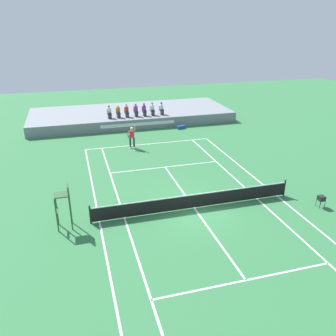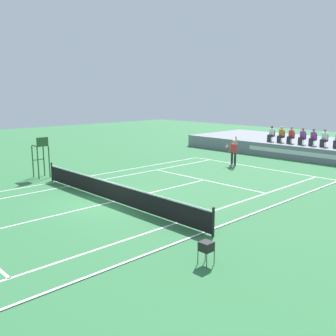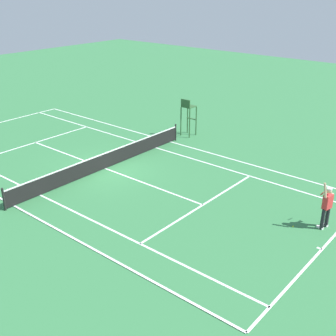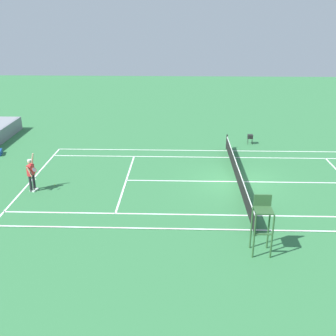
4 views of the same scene
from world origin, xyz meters
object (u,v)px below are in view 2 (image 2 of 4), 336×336
(tennis_ball, at_px, (233,169))
(ball_hopper, at_px, (206,246))
(spectator_seated_3, at_px, (302,137))
(spectator_seated_1, at_px, (281,135))
(spectator_seated_2, at_px, (291,136))
(spectator_seated_4, at_px, (313,138))
(spectator_seated_0, at_px, (271,134))
(spectator_seated_5, at_px, (324,139))
(tennis_player, at_px, (233,152))
(umpire_chair, at_px, (41,152))

(tennis_ball, xyz_separation_m, ball_hopper, (8.04, -12.19, 0.54))
(spectator_seated_3, relative_size, tennis_ball, 18.60)
(spectator_seated_1, xyz_separation_m, ball_hopper, (8.92, -19.68, -1.08))
(spectator_seated_2, height_order, spectator_seated_4, same)
(spectator_seated_0, bearing_deg, spectator_seated_2, 0.00)
(spectator_seated_2, bearing_deg, spectator_seated_1, 180.00)
(spectator_seated_0, xyz_separation_m, spectator_seated_5, (4.44, 0.00, 0.00))
(spectator_seated_5, bearing_deg, spectator_seated_4, 180.00)
(spectator_seated_4, bearing_deg, spectator_seated_3, 180.00)
(spectator_seated_1, bearing_deg, spectator_seated_2, 0.00)
(spectator_seated_1, distance_m, spectator_seated_5, 3.54)
(spectator_seated_0, relative_size, tennis_ball, 18.60)
(tennis_ball, bearing_deg, spectator_seated_1, 96.77)
(spectator_seated_3, bearing_deg, ball_hopper, -70.13)
(spectator_seated_5, bearing_deg, tennis_player, -117.43)
(spectator_seated_2, height_order, umpire_chair, umpire_chair)
(umpire_chair, bearing_deg, ball_hopper, -7.31)
(spectator_seated_0, height_order, spectator_seated_4, same)
(spectator_seated_2, xyz_separation_m, spectator_seated_5, (2.68, 0.00, 0.00))
(spectator_seated_2, relative_size, tennis_player, 0.61)
(spectator_seated_4, bearing_deg, spectator_seated_5, 0.00)
(spectator_seated_2, bearing_deg, spectator_seated_4, 0.00)
(spectator_seated_1, xyz_separation_m, tennis_ball, (0.89, -7.49, -1.62))
(tennis_ball, bearing_deg, spectator_seated_0, 103.43)
(spectator_seated_3, xyz_separation_m, tennis_ball, (-0.92, -7.49, -1.62))
(tennis_player, bearing_deg, spectator_seated_0, 99.12)
(spectator_seated_1, bearing_deg, tennis_player, -88.69)
(spectator_seated_0, distance_m, ball_hopper, 22.02)
(spectator_seated_1, distance_m, ball_hopper, 21.63)
(spectator_seated_3, bearing_deg, spectator_seated_1, 180.00)
(spectator_seated_3, bearing_deg, spectator_seated_5, 0.00)
(spectator_seated_5, distance_m, umpire_chair, 19.98)
(spectator_seated_4, bearing_deg, tennis_player, -111.16)
(ball_hopper, bearing_deg, umpire_chair, 172.69)
(spectator_seated_3, distance_m, tennis_player, 6.77)
(spectator_seated_1, height_order, spectator_seated_3, same)
(spectator_seated_2, height_order, spectator_seated_5, same)
(spectator_seated_1, relative_size, spectator_seated_4, 1.00)
(spectator_seated_5, xyz_separation_m, umpire_chair, (-9.01, -17.83, -0.09))
(spectator_seated_4, height_order, ball_hopper, spectator_seated_4)
(spectator_seated_3, height_order, umpire_chair, umpire_chair)
(tennis_player, height_order, tennis_ball, tennis_player)
(spectator_seated_2, height_order, ball_hopper, spectator_seated_2)
(spectator_seated_3, distance_m, ball_hopper, 20.95)
(spectator_seated_2, distance_m, spectator_seated_4, 1.82)
(spectator_seated_5, distance_m, ball_hopper, 20.43)
(spectator_seated_5, relative_size, umpire_chair, 0.52)
(spectator_seated_1, relative_size, spectator_seated_5, 1.00)
(spectator_seated_1, distance_m, spectator_seated_3, 1.81)
(spectator_seated_2, bearing_deg, tennis_player, -96.19)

